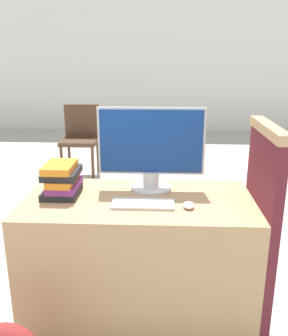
% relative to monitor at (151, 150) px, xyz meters
% --- Properties ---
extents(wall_back, '(12.00, 0.06, 2.80)m').
position_rel_monitor_xyz_m(wall_back, '(-0.07, 5.37, 0.43)').
color(wall_back, white).
rests_on(wall_back, ground_plane).
extents(desk, '(1.29, 0.67, 0.72)m').
position_rel_monitor_xyz_m(desk, '(-0.07, -0.15, -0.61)').
color(desk, tan).
rests_on(desk, ground_plane).
extents(carrel_divider, '(0.07, 0.55, 1.16)m').
position_rel_monitor_xyz_m(carrel_divider, '(0.60, -0.21, -0.38)').
color(carrel_divider, '#5B1E28').
rests_on(carrel_divider, ground_plane).
extents(monitor, '(0.62, 0.24, 0.49)m').
position_rel_monitor_xyz_m(monitor, '(0.00, 0.00, 0.00)').
color(monitor, silver).
rests_on(monitor, desk).
extents(keyboard, '(0.34, 0.14, 0.02)m').
position_rel_monitor_xyz_m(keyboard, '(-0.04, -0.24, -0.24)').
color(keyboard, silver).
rests_on(keyboard, desk).
extents(mouse, '(0.06, 0.09, 0.03)m').
position_rel_monitor_xyz_m(mouse, '(0.21, -0.27, -0.23)').
color(mouse, white).
rests_on(mouse, desk).
extents(book_stack, '(0.20, 0.28, 0.19)m').
position_rel_monitor_xyz_m(book_stack, '(-0.51, -0.11, -0.15)').
color(book_stack, '#232328').
rests_on(book_stack, desk).
extents(far_chair, '(0.44, 0.44, 0.88)m').
position_rel_monitor_xyz_m(far_chair, '(-0.96, 2.47, -0.46)').
color(far_chair, '#4C3323').
rests_on(far_chair, ground_plane).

